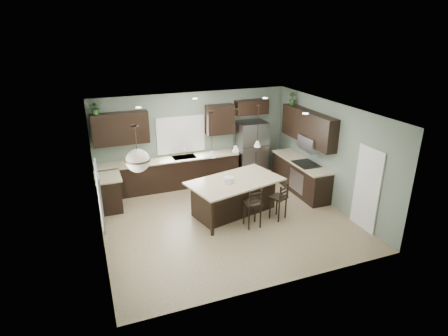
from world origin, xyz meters
TOP-DOWN VIEW (x-y plane):
  - ground at (0.00, 0.00)m, footprint 6.00×6.00m
  - pantry_door at (2.98, -1.55)m, footprint 0.04×0.82m
  - window_back at (-0.40, 2.73)m, footprint 1.35×0.02m
  - window_left at (-2.98, -0.80)m, footprint 0.02×1.10m
  - left_return_cabs at (-2.70, 1.70)m, footprint 0.60×0.90m
  - left_return_countertop at (-2.68, 1.70)m, footprint 0.66×0.96m
  - back_lower_cabs at (-0.85, 2.45)m, footprint 4.20×0.60m
  - back_countertop at (-0.85, 2.43)m, footprint 4.20×0.66m
  - sink_inset at (-0.40, 2.43)m, footprint 0.70×0.45m
  - faucet at (-0.40, 2.40)m, footprint 0.02×0.02m
  - back_upper_left at (-2.15, 2.58)m, footprint 1.55×0.34m
  - back_upper_right at (0.80, 2.58)m, footprint 0.85×0.34m
  - fridge_header at (1.85, 2.58)m, footprint 1.05×0.34m
  - right_lower_cabs at (2.70, 0.87)m, footprint 0.60×2.35m
  - right_countertop at (2.68, 0.87)m, footprint 0.66×2.35m
  - cooktop at (2.68, 0.60)m, footprint 0.58×0.75m
  - wall_oven_front at (2.40, 0.60)m, footprint 0.01×0.72m
  - right_upper_cabs at (2.83, 0.87)m, footprint 0.34×2.35m
  - microwave at (2.78, 0.60)m, footprint 0.40×0.75m
  - refrigerator at (1.75, 2.33)m, footprint 0.90×0.74m
  - kitchen_island at (0.35, 0.25)m, footprint 2.60×1.87m
  - serving_dish at (0.16, 0.20)m, footprint 0.24×0.24m
  - bar_stool_center at (0.47, -0.54)m, footprint 0.39×0.39m
  - bar_stool_right at (1.25, -0.42)m, footprint 0.48×0.48m
  - pendant_left at (-0.33, 0.08)m, footprint 0.17×0.17m
  - pendant_center at (0.35, 0.25)m, footprint 0.17×0.17m
  - pendant_right at (1.03, 0.42)m, footprint 0.17×0.17m
  - chandelier at (-2.15, -0.50)m, footprint 0.53×0.53m
  - plant_back_left at (-2.74, 2.55)m, footprint 0.35×0.31m
  - plant_right_wall at (2.80, 1.76)m, footprint 0.27×0.27m
  - room_shell at (0.00, 0.00)m, footprint 6.00×6.00m

SIDE VIEW (x-z plane):
  - ground at x=0.00m, z-range 0.00..0.00m
  - left_return_cabs at x=-2.70m, z-range 0.00..0.90m
  - back_lower_cabs at x=-0.85m, z-range 0.00..0.90m
  - right_lower_cabs at x=2.70m, z-range 0.00..0.90m
  - wall_oven_front at x=2.40m, z-range 0.15..0.75m
  - kitchen_island at x=0.35m, z-range 0.00..0.92m
  - bar_stool_right at x=1.25m, z-range 0.00..0.98m
  - bar_stool_center at x=0.47m, z-range 0.00..1.04m
  - left_return_countertop at x=-2.68m, z-range 0.90..0.94m
  - back_countertop at x=-0.85m, z-range 0.90..0.94m
  - right_countertop at x=2.68m, z-range 0.90..0.94m
  - refrigerator at x=1.75m, z-range 0.00..1.85m
  - sink_inset at x=-0.40m, z-range 0.93..0.94m
  - cooktop at x=2.68m, z-range 0.93..0.95m
  - serving_dish at x=0.16m, z-range 0.92..1.06m
  - pantry_door at x=2.98m, z-range 0.00..2.04m
  - faucet at x=-0.40m, z-range 0.94..1.22m
  - window_back at x=-0.40m, z-range 1.05..2.05m
  - window_left at x=-2.98m, z-range 1.05..2.05m
  - microwave at x=2.78m, z-range 1.35..1.75m
  - room_shell at x=0.00m, z-range -1.30..4.70m
  - back_upper_left at x=-2.15m, z-range 1.50..2.40m
  - back_upper_right at x=0.80m, z-range 1.50..2.40m
  - right_upper_cabs at x=2.83m, z-range 1.50..2.40m
  - fridge_header at x=1.85m, z-range 2.02..2.48m
  - pendant_left at x=-0.33m, z-range 1.70..2.80m
  - pendant_center at x=0.35m, z-range 1.70..2.80m
  - pendant_right at x=1.03m, z-range 1.70..2.80m
  - chandelier at x=-2.15m, z-range 1.81..2.80m
  - plant_right_wall at x=2.80m, z-range 2.40..2.77m
  - plant_back_left at x=-2.74m, z-range 2.40..2.78m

